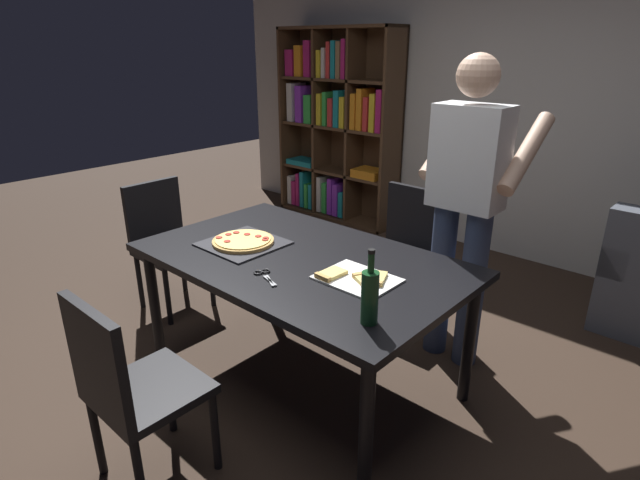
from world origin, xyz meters
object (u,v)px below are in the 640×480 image
object	(u,v)px
dining_table	(301,268)
kitchen_scissors	(265,275)
person_serving_pizza	(466,198)
chair_far_side	(404,246)
chair_near_camera	(128,384)
chair_left_end	(164,238)
wine_bottle	(370,296)
bookshelf	(336,126)
pepperoni_pizza_on_tray	(243,242)

from	to	relation	value
dining_table	kitchen_scissors	world-z (taller)	kitchen_scissors
person_serving_pizza	chair_far_side	bearing A→B (deg)	156.70
chair_near_camera	chair_left_end	xyz separation A→B (m)	(-1.34, 1.00, 0.00)
chair_near_camera	wine_bottle	bearing A→B (deg)	46.58
chair_far_side	chair_left_end	xyz separation A→B (m)	(-1.34, -1.00, 0.00)
dining_table	wine_bottle	distance (m)	0.75
bookshelf	person_serving_pizza	distance (m)	2.79
chair_far_side	kitchen_scissors	size ratio (longest dim) A/B	4.56
dining_table	chair_near_camera	world-z (taller)	chair_near_camera
pepperoni_pizza_on_tray	kitchen_scissors	world-z (taller)	pepperoni_pizza_on_tray
dining_table	chair_near_camera	size ratio (longest dim) A/B	1.90
wine_bottle	chair_far_side	bearing A→B (deg)	117.07
person_serving_pizza	chair_left_end	bearing A→B (deg)	-157.05
chair_left_end	bookshelf	size ratio (longest dim) A/B	0.46
chair_left_end	person_serving_pizza	xyz separation A→B (m)	(1.85, 0.78, 0.49)
person_serving_pizza	pepperoni_pizza_on_tray	bearing A→B (deg)	-134.87
person_serving_pizza	kitchen_scissors	size ratio (longest dim) A/B	8.86
chair_near_camera	bookshelf	bearing A→B (deg)	117.72
chair_near_camera	chair_far_side	world-z (taller)	same
chair_left_end	bookshelf	distance (m)	2.46
dining_table	chair_left_end	world-z (taller)	chair_left_end
chair_near_camera	dining_table	bearing A→B (deg)	90.00
chair_near_camera	chair_left_end	bearing A→B (deg)	143.16
person_serving_pizza	wine_bottle	bearing A→B (deg)	-81.85
chair_far_side	wine_bottle	world-z (taller)	wine_bottle
chair_far_side	kitchen_scissors	bearing A→B (deg)	-88.41
pepperoni_pizza_on_tray	chair_left_end	bearing A→B (deg)	174.84
chair_near_camera	chair_far_side	size ratio (longest dim) A/B	1.00
chair_left_end	pepperoni_pizza_on_tray	size ratio (longest dim) A/B	2.25
person_serving_pizza	chair_near_camera	bearing A→B (deg)	-105.96
chair_left_end	bookshelf	bearing A→B (deg)	100.38
chair_far_side	wine_bottle	size ratio (longest dim) A/B	2.85
chair_far_side	chair_left_end	size ratio (longest dim) A/B	1.00
chair_left_end	wine_bottle	distance (m)	2.06
chair_left_end	wine_bottle	world-z (taller)	wine_bottle
chair_near_camera	chair_left_end	world-z (taller)	same
kitchen_scissors	chair_left_end	bearing A→B (deg)	168.25
person_serving_pizza	pepperoni_pizza_on_tray	xyz separation A→B (m)	(-0.87, -0.87, -0.23)
chair_left_end	person_serving_pizza	size ratio (longest dim) A/B	0.51
bookshelf	pepperoni_pizza_on_tray	world-z (taller)	bookshelf
chair_left_end	bookshelf	world-z (taller)	bookshelf
chair_far_side	dining_table	bearing A→B (deg)	-90.00
bookshelf	kitchen_scissors	size ratio (longest dim) A/B	9.87
kitchen_scissors	chair_far_side	bearing A→B (deg)	91.59
dining_table	kitchen_scissors	size ratio (longest dim) A/B	8.65
chair_near_camera	pepperoni_pizza_on_tray	distance (m)	1.02
wine_bottle	chair_near_camera	bearing A→B (deg)	-133.42
dining_table	chair_left_end	size ratio (longest dim) A/B	1.90
pepperoni_pizza_on_tray	wine_bottle	xyz separation A→B (m)	(1.02, -0.21, 0.10)
chair_far_side	bookshelf	bearing A→B (deg)	142.32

